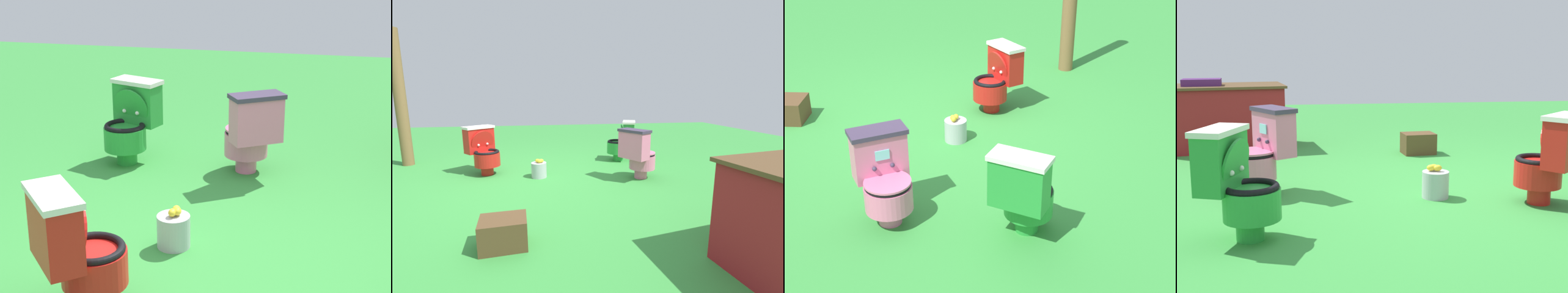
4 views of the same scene
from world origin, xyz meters
TOP-DOWN VIEW (x-y plane):
  - ground at (0.00, 0.00)m, footprint 14.00×14.00m
  - toilet_green at (-1.63, -1.03)m, footprint 0.59×0.54m
  - toilet_pink at (-1.54, 0.04)m, footprint 0.63×0.60m
  - toilet_red at (0.68, -0.58)m, footprint 0.63×0.64m
  - lemon_bucket at (-0.14, -0.26)m, footprint 0.22×0.22m

SIDE VIEW (x-z plane):
  - ground at x=0.00m, z-range 0.00..0.00m
  - lemon_bucket at x=-0.14m, z-range -0.02..0.26m
  - toilet_pink at x=-1.54m, z-range 0.01..0.73m
  - toilet_green at x=-1.63m, z-range 0.01..0.74m
  - toilet_red at x=0.68m, z-range 0.01..0.74m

